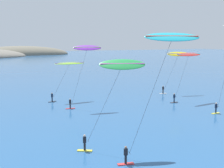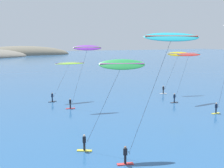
{
  "view_description": "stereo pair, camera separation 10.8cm",
  "coord_description": "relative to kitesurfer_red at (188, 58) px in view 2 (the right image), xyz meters",
  "views": [
    {
      "loc": [
        -16.75,
        -9.51,
        10.89
      ],
      "look_at": [
        2.2,
        25.77,
        4.8
      ],
      "focal_mm": 45.0,
      "sensor_mm": 36.0,
      "label": 1
    },
    {
      "loc": [
        -16.65,
        -9.56,
        10.89
      ],
      "look_at": [
        2.2,
        25.77,
        4.8
      ],
      "focal_mm": 45.0,
      "sensor_mm": 36.0,
      "label": 2
    }
  ],
  "objects": [
    {
      "name": "kitesurfer_red",
      "position": [
        0.0,
        0.0,
        0.0
      ],
      "size": [
        7.07,
        1.58,
        8.91
      ],
      "color": "#2D2D33",
      "rests_on": "ground"
    },
    {
      "name": "kitesurfer_purple",
      "position": [
        -18.46,
        3.61,
        1.08
      ],
      "size": [
        6.01,
        2.23,
        10.36
      ],
      "color": "red",
      "rests_on": "ground"
    },
    {
      "name": "kitesurfer_green",
      "position": [
        -22.72,
        -14.78,
        0.08
      ],
      "size": [
        6.59,
        3.49,
        9.22
      ],
      "color": "yellow",
      "rests_on": "ground"
    },
    {
      "name": "kitesurfer_yellow",
      "position": [
        3.53,
        6.82,
        -0.28
      ],
      "size": [
        6.45,
        2.63,
        8.79
      ],
      "color": "silver",
      "rests_on": "ground"
    },
    {
      "name": "kitesurfer_lime",
      "position": [
        -18.97,
        10.75,
        -1.57
      ],
      "size": [
        7.16,
        1.18,
        7.16
      ],
      "color": "#2D2D33",
      "rests_on": "ground"
    },
    {
      "name": "kitesurfer_cyan",
      "position": [
        -20.37,
        -19.2,
        2.44
      ],
      "size": [
        7.23,
        2.98,
        11.73
      ],
      "color": "red",
      "rests_on": "ground"
    }
  ]
}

